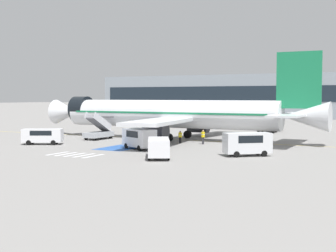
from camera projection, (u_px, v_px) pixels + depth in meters
The scene contains 19 objects.
ground_plane at pixel (163, 139), 67.23m from camera, with size 600.00×600.00×0.00m, color gray.
apron_leadline_yellow at pixel (168, 139), 67.13m from camera, with size 0.20×76.41×0.01m, color gold.
apron_stand_patch_blue at pixel (129, 146), 57.83m from camera, with size 4.06×10.19×0.01m, color #2856A8.
apron_walkway_bar_0 at pixel (57, 153), 50.60m from camera, with size 0.44×3.60×0.01m, color silver.
apron_walkway_bar_1 at pixel (66, 154), 50.04m from camera, with size 0.44×3.60×0.01m, color silver.
apron_walkway_bar_2 at pixel (75, 155), 49.49m from camera, with size 0.44×3.60×0.01m, color silver.
apron_walkway_bar_3 at pixel (84, 155), 48.93m from camera, with size 0.44×3.60×0.01m, color silver.
apron_walkway_bar_4 at pixel (93, 156), 48.38m from camera, with size 0.44×3.60×0.01m, color silver.
airliner at pixel (173, 114), 66.59m from camera, with size 42.75×33.07×11.75m.
boarding_stairs_forward at pixel (99, 132), 67.09m from camera, with size 2.25×5.25×4.03m.
fuel_tanker at pixel (271, 123), 81.13m from camera, with size 3.13×11.00×3.21m.
service_van_0 at pixel (247, 142), 48.33m from camera, with size 4.93×4.53×2.41m.
service_van_1 at pixel (159, 146), 46.79m from camera, with size 4.46×5.74×1.93m.
service_van_2 at pixel (139, 137), 54.55m from camera, with size 5.14×3.95×2.39m.
service_van_3 at pixel (43, 135), 59.83m from camera, with size 5.29×4.01×2.01m.
ground_crew_0 at pixel (134, 133), 65.51m from camera, with size 0.43×0.49×1.68m.
ground_crew_1 at pixel (180, 136), 61.31m from camera, with size 0.48×0.45×1.65m.
ground_crew_2 at pixel (203, 136), 60.17m from camera, with size 0.35×0.48×1.86m.
terminal_building at pixel (267, 96), 135.72m from camera, with size 106.11×12.10×12.44m.
Camera 1 is at (31.68, -59.01, 6.22)m, focal length 50.00 mm.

